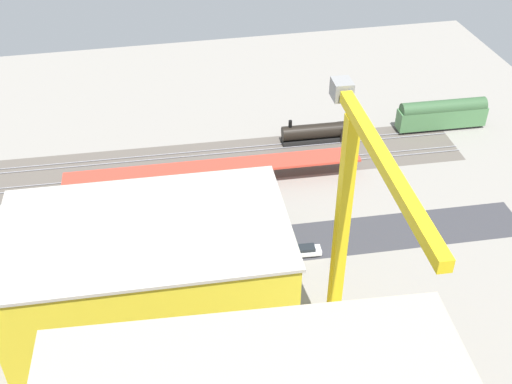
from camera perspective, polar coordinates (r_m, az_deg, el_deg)
ground_plane at (r=104.14m, az=-2.91°, el=-3.70°), size 157.30×157.30×0.00m
rail_bed at (r=120.92m, az=-4.48°, el=2.66°), size 98.73×17.62×0.01m
street_asphalt at (r=100.98m, az=-2.54°, el=-5.21°), size 98.55×12.23×0.01m
track_rails at (r=120.82m, az=-4.48°, el=2.73°), size 98.26×11.19×0.12m
platform_canopy_near at (r=112.79m, az=-3.77°, el=2.24°), size 52.91×6.37×4.02m
locomotive at (r=126.68m, az=5.79°, el=5.30°), size 15.47×3.45×5.29m
passenger_coach at (r=135.05m, az=16.40°, el=6.76°), size 18.50×3.71×6.40m
parked_car_0 at (r=99.91m, az=4.57°, el=-5.31°), size 4.70×2.20×1.60m
parked_car_1 at (r=98.50m, az=1.05°, el=-5.88°), size 4.46×1.78×1.70m
parked_car_2 at (r=98.05m, az=-2.89°, el=-6.15°), size 4.85×2.01×1.76m
parked_car_3 at (r=97.16m, az=-6.34°, el=-6.85°), size 4.70×1.75×1.76m
parked_car_4 at (r=97.33m, az=-10.28°, el=-7.22°), size 4.54×1.98×1.76m
construction_building at (r=79.18m, az=-9.21°, el=-9.42°), size 32.59×19.70×21.72m
construction_roof_slab at (r=71.74m, az=-10.06°, el=-3.25°), size 33.21×20.32×0.40m
tower_crane at (r=69.50m, az=8.31°, el=-3.92°), size 3.60×28.38×37.64m
box_truck_0 at (r=96.41m, az=-1.21°, el=-6.34°), size 8.84×3.28×3.20m
box_truck_1 at (r=97.17m, az=-6.52°, el=-6.23°), size 10.00×2.83×3.21m
street_tree_0 at (r=100.71m, az=-6.35°, el=-1.74°), size 4.98×4.98×7.66m
street_tree_1 at (r=101.42m, az=-0.46°, el=-1.10°), size 6.21×6.21×8.37m
street_tree_2 at (r=100.95m, az=-13.05°, el=-2.60°), size 4.98×4.98×7.51m
traffic_light at (r=102.63m, az=1.12°, el=-1.32°), size 0.50×0.36×6.32m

